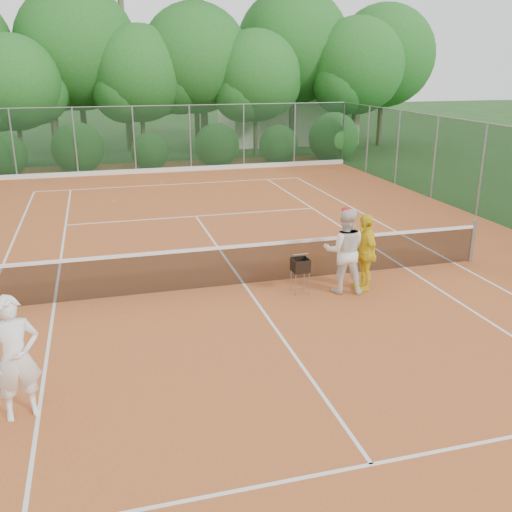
{
  "coord_description": "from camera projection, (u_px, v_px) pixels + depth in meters",
  "views": [
    {
      "loc": [
        -2.99,
        -11.72,
        4.77
      ],
      "look_at": [
        -0.05,
        -1.2,
        1.1
      ],
      "focal_mm": 40.0,
      "sensor_mm": 36.0,
      "label": 1
    }
  ],
  "objects": [
    {
      "name": "clay_court",
      "position": [
        244.0,
        285.0,
        12.98
      ],
      "size": [
        18.0,
        36.0,
        0.02
      ],
      "primitive_type": "cube",
      "color": "#B55B29",
      "rests_on": "ground"
    },
    {
      "name": "stray_ball_b",
      "position": [
        241.0,
        181.0,
        24.42
      ],
      "size": [
        0.07,
        0.07,
        0.07
      ],
      "primitive_type": "sphere",
      "color": "#D3EA36",
      "rests_on": "clay_court"
    },
    {
      "name": "player_center_grp",
      "position": [
        344.0,
        251.0,
        12.29
      ],
      "size": [
        1.1,
        0.97,
        1.92
      ],
      "color": "silver",
      "rests_on": "clay_court"
    },
    {
      "name": "tropical_treeline",
      "position": [
        174.0,
        58.0,
        30.18
      ],
      "size": [
        32.1,
        8.49,
        15.03
      ],
      "color": "brown",
      "rests_on": "ground"
    },
    {
      "name": "ground",
      "position": [
        244.0,
        285.0,
        12.99
      ],
      "size": [
        120.0,
        120.0,
        0.0
      ],
      "primitive_type": "plane",
      "color": "#1D4117",
      "rests_on": "ground"
    },
    {
      "name": "stray_ball_c",
      "position": [
        162.0,
        183.0,
        23.94
      ],
      "size": [
        0.07,
        0.07,
        0.07
      ],
      "primitive_type": "sphere",
      "color": "#C2D331",
      "rests_on": "clay_court"
    },
    {
      "name": "tennis_net",
      "position": [
        244.0,
        263.0,
        12.82
      ],
      "size": [
        11.97,
        0.1,
        1.1
      ],
      "color": "gray",
      "rests_on": "clay_court"
    },
    {
      "name": "player_white",
      "position": [
        16.0,
        358.0,
        7.87
      ],
      "size": [
        0.75,
        0.58,
        1.82
      ],
      "primitive_type": "imported",
      "rotation": [
        0.0,
        0.0,
        0.25
      ],
      "color": "white",
      "rests_on": "clay_court"
    },
    {
      "name": "court_markings",
      "position": [
        244.0,
        284.0,
        12.98
      ],
      "size": [
        11.03,
        23.83,
        0.01
      ],
      "color": "white",
      "rests_on": "clay_court"
    },
    {
      "name": "club_building",
      "position": [
        286.0,
        118.0,
        36.71
      ],
      "size": [
        8.0,
        5.0,
        3.0
      ],
      "primitive_type": "cube",
      "color": "beige",
      "rests_on": "ground"
    },
    {
      "name": "player_yellow",
      "position": [
        365.0,
        252.0,
        12.47
      ],
      "size": [
        0.46,
        1.03,
        1.73
      ],
      "primitive_type": "imported",
      "rotation": [
        0.0,
        0.0,
        -1.61
      ],
      "color": "yellow",
      "rests_on": "clay_court"
    },
    {
      "name": "fence_back",
      "position": [
        163.0,
        139.0,
        26.2
      ],
      "size": [
        18.07,
        0.07,
        3.0
      ],
      "color": "#19381E",
      "rests_on": "clay_court"
    },
    {
      "name": "ball_hopper",
      "position": [
        300.0,
        266.0,
        12.32
      ],
      "size": [
        0.34,
        0.34,
        0.79
      ],
      "rotation": [
        0.0,
        0.0,
        -0.01
      ],
      "color": "gray",
      "rests_on": "clay_court"
    },
    {
      "name": "stray_ball_a",
      "position": [
        113.0,
        201.0,
        20.75
      ],
      "size": [
        0.07,
        0.07,
        0.07
      ],
      "primitive_type": "sphere",
      "color": "#BBDE33",
      "rests_on": "clay_court"
    }
  ]
}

